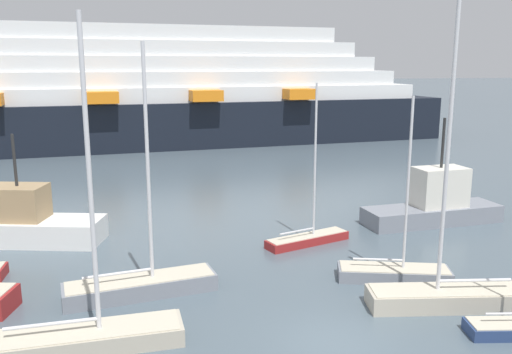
% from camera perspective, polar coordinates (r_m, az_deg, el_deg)
% --- Properties ---
extents(ground_plane, '(600.00, 600.00, 0.00)m').
position_cam_1_polar(ground_plane, '(17.98, 8.41, -17.17)').
color(ground_plane, '#4C5B66').
extents(sailboat_1, '(6.18, 1.65, 10.19)m').
position_cam_1_polar(sailboat_1, '(18.14, -17.92, -15.63)').
color(sailboat_1, '#BCB29E').
rests_on(sailboat_1, ground_plane).
extents(sailboat_3, '(4.72, 2.73, 7.53)m').
position_cam_1_polar(sailboat_3, '(23.03, 14.51, -9.71)').
color(sailboat_3, gray).
rests_on(sailboat_3, ground_plane).
extents(sailboat_4, '(5.91, 2.22, 9.52)m').
position_cam_1_polar(sailboat_4, '(21.38, -12.18, -11.00)').
color(sailboat_4, gray).
rests_on(sailboat_4, ground_plane).
extents(sailboat_5, '(6.14, 2.55, 11.00)m').
position_cam_1_polar(sailboat_5, '(21.14, 19.98, -11.55)').
color(sailboat_5, '#BCB29E').
rests_on(sailboat_5, ground_plane).
extents(sailboat_7, '(4.54, 2.25, 7.86)m').
position_cam_1_polar(sailboat_7, '(26.67, 5.54, -6.31)').
color(sailboat_7, maroon).
rests_on(sailboat_7, ground_plane).
extents(fishing_boat_0, '(7.69, 4.40, 5.44)m').
position_cam_1_polar(fishing_boat_0, '(28.96, -23.38, -4.51)').
color(fishing_boat_0, white).
rests_on(fishing_boat_0, ground_plane).
extents(fishing_boat_1, '(7.94, 2.58, 5.88)m').
position_cam_1_polar(fishing_boat_1, '(31.45, 18.55, -2.73)').
color(fishing_boat_1, gray).
rests_on(fishing_boat_1, ground_plane).
extents(cruise_ship, '(88.40, 18.74, 17.11)m').
position_cam_1_polar(cruise_ship, '(60.31, -21.40, 8.07)').
color(cruise_ship, black).
rests_on(cruise_ship, ground_plane).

